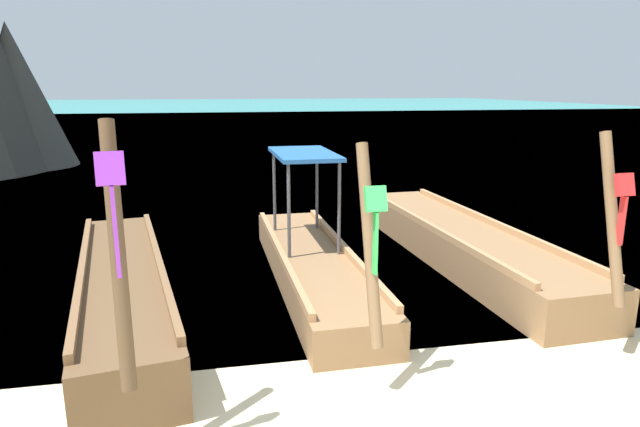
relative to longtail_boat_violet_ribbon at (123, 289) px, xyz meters
The scene contains 4 objects.
sea_water 58.39m from the longtail_boat_violet_ribbon, 87.39° to the left, with size 120.00×120.00×0.00m, color teal.
longtail_boat_violet_ribbon is the anchor object (origin of this frame).
longtail_boat_green_ribbon 2.69m from the longtail_boat_violet_ribbon, 13.88° to the left, with size 1.16×5.75×2.37m.
longtail_boat_red_ribbon 5.39m from the longtail_boat_violet_ribbon, 12.84° to the left, with size 1.53×6.68×2.43m.
Camera 1 is at (-1.44, -2.81, 2.90)m, focal length 30.45 mm.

